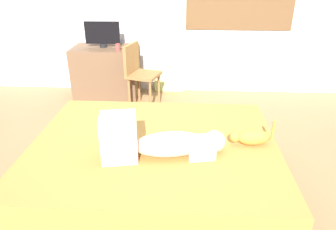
{
  "coord_description": "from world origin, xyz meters",
  "views": [
    {
      "loc": [
        0.12,
        -2.27,
        1.77
      ],
      "look_at": [
        -0.02,
        0.12,
        0.62
      ],
      "focal_mm": 33.32,
      "sensor_mm": 36.0,
      "label": 1
    }
  ],
  "objects_px": {
    "cat": "(251,137)",
    "cup": "(118,47)",
    "tv_monitor": "(102,34)",
    "chair_by_desk": "(139,71)",
    "desk": "(107,73)",
    "bed": "(155,166)",
    "person_lying": "(158,141)"
  },
  "relations": [
    {
      "from": "person_lying",
      "to": "desk",
      "type": "relative_size",
      "value": 1.05
    },
    {
      "from": "cup",
      "to": "chair_by_desk",
      "type": "bearing_deg",
      "value": -24.07
    },
    {
      "from": "cat",
      "to": "tv_monitor",
      "type": "height_order",
      "value": "tv_monitor"
    },
    {
      "from": "cat",
      "to": "cup",
      "type": "distance_m",
      "value": 2.38
    },
    {
      "from": "bed",
      "to": "cat",
      "type": "xyz_separation_m",
      "value": [
        0.78,
        0.0,
        0.3
      ]
    },
    {
      "from": "bed",
      "to": "chair_by_desk",
      "type": "xyz_separation_m",
      "value": [
        -0.38,
        1.75,
        0.28
      ]
    },
    {
      "from": "bed",
      "to": "desk",
      "type": "relative_size",
      "value": 2.27
    },
    {
      "from": "chair_by_desk",
      "to": "bed",
      "type": "bearing_deg",
      "value": -77.72
    },
    {
      "from": "cat",
      "to": "tv_monitor",
      "type": "bearing_deg",
      "value": 129.21
    },
    {
      "from": "tv_monitor",
      "to": "cup",
      "type": "relative_size",
      "value": 5.08
    },
    {
      "from": "cat",
      "to": "chair_by_desk",
      "type": "xyz_separation_m",
      "value": [
        -1.16,
        1.75,
        -0.03
      ]
    },
    {
      "from": "cup",
      "to": "desk",
      "type": "bearing_deg",
      "value": 139.94
    },
    {
      "from": "tv_monitor",
      "to": "chair_by_desk",
      "type": "bearing_deg",
      "value": -31.31
    },
    {
      "from": "chair_by_desk",
      "to": "cup",
      "type": "bearing_deg",
      "value": 155.93
    },
    {
      "from": "tv_monitor",
      "to": "chair_by_desk",
      "type": "relative_size",
      "value": 0.56
    },
    {
      "from": "desk",
      "to": "chair_by_desk",
      "type": "bearing_deg",
      "value": -31.92
    },
    {
      "from": "desk",
      "to": "cup",
      "type": "relative_size",
      "value": 9.52
    },
    {
      "from": "desk",
      "to": "chair_by_desk",
      "type": "distance_m",
      "value": 0.63
    },
    {
      "from": "tv_monitor",
      "to": "chair_by_desk",
      "type": "xyz_separation_m",
      "value": [
        0.53,
        -0.32,
        -0.41
      ]
    },
    {
      "from": "person_lying",
      "to": "tv_monitor",
      "type": "bearing_deg",
      "value": 112.94
    },
    {
      "from": "bed",
      "to": "desk",
      "type": "bearing_deg",
      "value": 113.45
    },
    {
      "from": "cup",
      "to": "person_lying",
      "type": "bearing_deg",
      "value": -70.96
    },
    {
      "from": "cat",
      "to": "chair_by_desk",
      "type": "distance_m",
      "value": 2.1
    },
    {
      "from": "tv_monitor",
      "to": "cup",
      "type": "height_order",
      "value": "tv_monitor"
    },
    {
      "from": "person_lying",
      "to": "bed",
      "type": "bearing_deg",
      "value": 103.49
    },
    {
      "from": "desk",
      "to": "tv_monitor",
      "type": "height_order",
      "value": "tv_monitor"
    },
    {
      "from": "cup",
      "to": "bed",
      "type": "bearing_deg",
      "value": -70.43
    },
    {
      "from": "bed",
      "to": "chair_by_desk",
      "type": "distance_m",
      "value": 1.81
    },
    {
      "from": "bed",
      "to": "cat",
      "type": "height_order",
      "value": "cat"
    },
    {
      "from": "bed",
      "to": "cat",
      "type": "relative_size",
      "value": 5.74
    },
    {
      "from": "cup",
      "to": "tv_monitor",
      "type": "bearing_deg",
      "value": 141.4
    },
    {
      "from": "chair_by_desk",
      "to": "tv_monitor",
      "type": "bearing_deg",
      "value": 148.69
    }
  ]
}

